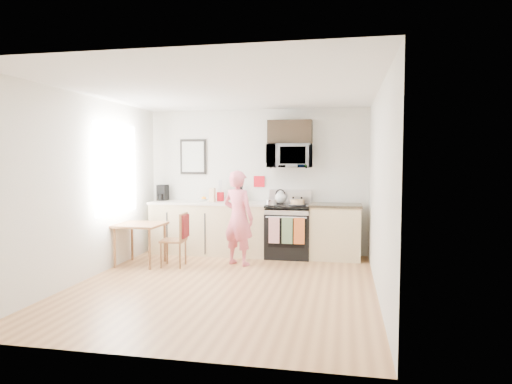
% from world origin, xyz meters
% --- Properties ---
extents(floor, '(4.60, 4.60, 0.00)m').
position_xyz_m(floor, '(0.00, 0.00, 0.00)').
color(floor, '#98623B').
rests_on(floor, ground).
extents(back_wall, '(4.00, 0.04, 2.60)m').
position_xyz_m(back_wall, '(0.00, 2.30, 1.30)').
color(back_wall, beige).
rests_on(back_wall, floor).
extents(front_wall, '(4.00, 0.04, 2.60)m').
position_xyz_m(front_wall, '(0.00, -2.30, 1.30)').
color(front_wall, beige).
rests_on(front_wall, floor).
extents(left_wall, '(0.04, 4.60, 2.60)m').
position_xyz_m(left_wall, '(-2.00, 0.00, 1.30)').
color(left_wall, beige).
rests_on(left_wall, floor).
extents(right_wall, '(0.04, 4.60, 2.60)m').
position_xyz_m(right_wall, '(2.00, 0.00, 1.30)').
color(right_wall, beige).
rests_on(right_wall, floor).
extents(ceiling, '(4.00, 4.60, 0.04)m').
position_xyz_m(ceiling, '(0.00, 0.00, 2.60)').
color(ceiling, silver).
rests_on(ceiling, back_wall).
extents(window, '(0.06, 1.40, 1.50)m').
position_xyz_m(window, '(-1.96, 0.80, 1.55)').
color(window, silver).
rests_on(window, left_wall).
extents(cabinet_left, '(2.10, 0.60, 0.90)m').
position_xyz_m(cabinet_left, '(-0.80, 2.00, 0.45)').
color(cabinet_left, '#CDBB83').
rests_on(cabinet_left, floor).
extents(countertop_left, '(2.14, 0.64, 0.04)m').
position_xyz_m(countertop_left, '(-0.80, 2.00, 0.92)').
color(countertop_left, beige).
rests_on(countertop_left, cabinet_left).
extents(cabinet_right, '(0.84, 0.60, 0.90)m').
position_xyz_m(cabinet_right, '(1.43, 2.00, 0.45)').
color(cabinet_right, '#CDBB83').
rests_on(cabinet_right, floor).
extents(countertop_right, '(0.88, 0.64, 0.04)m').
position_xyz_m(countertop_right, '(1.43, 2.00, 0.92)').
color(countertop_right, black).
rests_on(countertop_right, cabinet_right).
extents(range, '(0.76, 0.70, 1.16)m').
position_xyz_m(range, '(0.63, 1.98, 0.44)').
color(range, black).
rests_on(range, floor).
extents(microwave, '(0.76, 0.51, 0.42)m').
position_xyz_m(microwave, '(0.63, 2.08, 1.76)').
color(microwave, '#B5B5BA').
rests_on(microwave, back_wall).
extents(upper_cabinet, '(0.76, 0.35, 0.40)m').
position_xyz_m(upper_cabinet, '(0.63, 2.12, 2.18)').
color(upper_cabinet, black).
rests_on(upper_cabinet, back_wall).
extents(wall_art, '(0.50, 0.04, 0.65)m').
position_xyz_m(wall_art, '(-1.20, 2.28, 1.75)').
color(wall_art, black).
rests_on(wall_art, back_wall).
extents(wall_trivet, '(0.20, 0.02, 0.20)m').
position_xyz_m(wall_trivet, '(0.05, 2.28, 1.30)').
color(wall_trivet, red).
rests_on(wall_trivet, back_wall).
extents(person, '(0.66, 0.56, 1.52)m').
position_xyz_m(person, '(-0.09, 1.24, 0.76)').
color(person, '#BF3450').
rests_on(person, floor).
extents(dining_table, '(0.71, 0.71, 0.67)m').
position_xyz_m(dining_table, '(-1.65, 0.93, 0.59)').
color(dining_table, brown).
rests_on(dining_table, floor).
extents(chair, '(0.42, 0.38, 0.86)m').
position_xyz_m(chair, '(-0.96, 0.93, 0.55)').
color(chair, brown).
rests_on(chair, floor).
extents(knife_block, '(0.10, 0.13, 0.20)m').
position_xyz_m(knife_block, '(-0.27, 2.20, 1.04)').
color(knife_block, brown).
rests_on(knife_block, countertop_left).
extents(utensil_crock, '(0.13, 0.13, 0.40)m').
position_xyz_m(utensil_crock, '(-0.65, 2.17, 1.10)').
color(utensil_crock, red).
rests_on(utensil_crock, countertop_left).
extents(fruit_bowl, '(0.23, 0.23, 0.09)m').
position_xyz_m(fruit_bowl, '(-0.96, 2.10, 0.97)').
color(fruit_bowl, white).
rests_on(fruit_bowl, countertop_left).
extents(milk_carton, '(0.10, 0.10, 0.24)m').
position_xyz_m(milk_carton, '(-0.76, 2.03, 1.06)').
color(milk_carton, tan).
rests_on(milk_carton, countertop_left).
extents(coffee_maker, '(0.17, 0.25, 0.29)m').
position_xyz_m(coffee_maker, '(-1.75, 2.12, 1.08)').
color(coffee_maker, black).
rests_on(coffee_maker, countertop_left).
extents(bread_bag, '(0.29, 0.15, 0.10)m').
position_xyz_m(bread_bag, '(-0.19, 1.80, 0.99)').
color(bread_bag, tan).
rests_on(bread_bag, countertop_left).
extents(cake, '(0.28, 0.28, 0.09)m').
position_xyz_m(cake, '(0.80, 1.83, 0.97)').
color(cake, black).
rests_on(cake, range).
extents(kettle, '(0.20, 0.20, 0.25)m').
position_xyz_m(kettle, '(0.47, 2.10, 1.03)').
color(kettle, white).
rests_on(kettle, range).
extents(pot, '(0.19, 0.32, 0.09)m').
position_xyz_m(pot, '(0.35, 1.78, 0.97)').
color(pot, '#B5B5BA').
rests_on(pot, range).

